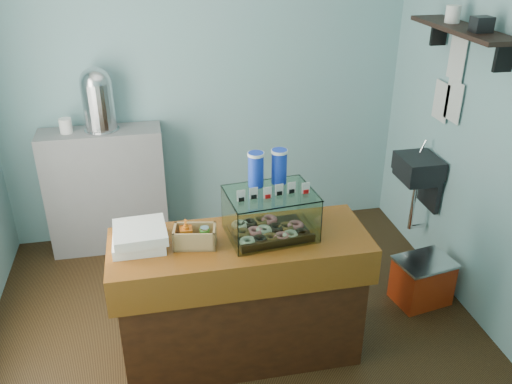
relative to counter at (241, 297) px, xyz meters
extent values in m
plane|color=black|center=(0.00, 0.25, -0.46)|extent=(3.50, 3.50, 0.00)
cube|color=#81BCBB|center=(0.00, 1.75, 0.94)|extent=(3.50, 0.04, 2.80)
cube|color=#81BCBB|center=(0.00, -1.25, 0.94)|extent=(3.50, 0.04, 2.80)
cube|color=#81BCBB|center=(1.75, 0.25, 0.94)|extent=(0.04, 3.00, 2.80)
cube|color=black|center=(1.58, 0.80, 0.44)|extent=(0.30, 0.35, 0.15)
cube|color=black|center=(1.71, 0.80, 0.24)|extent=(0.04, 0.30, 0.35)
cylinder|color=silver|center=(1.65, 0.90, 0.56)|extent=(0.02, 0.02, 0.12)
cylinder|color=silver|center=(1.58, 0.80, 0.09)|extent=(0.04, 0.04, 0.45)
cube|color=black|center=(1.60, 0.55, 1.54)|extent=(0.25, 1.00, 0.03)
cube|color=black|center=(1.67, 0.15, 1.44)|extent=(0.12, 0.03, 0.18)
cube|color=black|center=(1.67, 0.95, 1.44)|extent=(0.12, 0.03, 0.18)
cube|color=silver|center=(1.73, 0.70, 0.99)|extent=(0.01, 0.21, 0.30)
cube|color=silver|center=(1.73, 0.87, 0.94)|extent=(0.01, 0.21, 0.30)
cube|color=silver|center=(1.73, 0.75, 1.29)|extent=(0.01, 0.21, 0.30)
cube|color=#48200E|center=(0.00, 0.00, -0.04)|extent=(1.50, 0.56, 0.84)
cube|color=#512B0A|center=(0.00, 0.00, 0.41)|extent=(1.60, 0.60, 0.06)
cube|color=#512B0A|center=(0.00, -0.28, 0.29)|extent=(1.60, 0.04, 0.18)
cube|color=gray|center=(-0.90, 1.57, 0.09)|extent=(1.00, 0.32, 1.10)
cube|color=black|center=(0.19, 0.03, 0.45)|extent=(0.50, 0.38, 0.02)
torus|color=beige|center=(0.03, -0.10, 0.48)|extent=(0.10, 0.10, 0.03)
torus|color=black|center=(0.10, -0.09, 0.48)|extent=(0.10, 0.10, 0.03)
torus|color=brown|center=(0.17, -0.08, 0.48)|extent=(0.10, 0.10, 0.03)
torus|color=#EA6E7D|center=(0.24, -0.07, 0.48)|extent=(0.10, 0.10, 0.03)
torus|color=beige|center=(0.31, -0.07, 0.48)|extent=(0.10, 0.10, 0.03)
torus|color=black|center=(0.38, -0.06, 0.48)|extent=(0.10, 0.10, 0.03)
torus|color=brown|center=(0.02, 0.01, 0.48)|extent=(0.10, 0.10, 0.03)
torus|color=#EA6E7D|center=(0.09, 0.02, 0.48)|extent=(0.10, 0.10, 0.03)
torus|color=beige|center=(0.16, 0.02, 0.48)|extent=(0.10, 0.10, 0.03)
torus|color=black|center=(0.23, 0.03, 0.48)|extent=(0.10, 0.10, 0.03)
torus|color=brown|center=(0.30, 0.04, 0.48)|extent=(0.10, 0.10, 0.03)
torus|color=#EA6E7D|center=(0.36, 0.04, 0.48)|extent=(0.10, 0.10, 0.03)
torus|color=beige|center=(0.01, 0.11, 0.48)|extent=(0.10, 0.10, 0.03)
torus|color=black|center=(0.08, 0.12, 0.48)|extent=(0.10, 0.10, 0.03)
torus|color=brown|center=(0.15, 0.13, 0.48)|extent=(0.10, 0.10, 0.03)
torus|color=#EA6E7D|center=(0.22, 0.13, 0.48)|extent=(0.10, 0.10, 0.03)
cube|color=white|center=(0.21, -0.16, 0.58)|extent=(0.51, 0.06, 0.28)
cube|color=white|center=(0.17, 0.21, 0.58)|extent=(0.51, 0.06, 0.28)
cube|color=white|center=(-0.06, 0.00, 0.58)|extent=(0.04, 0.37, 0.28)
cube|color=white|center=(0.45, 0.05, 0.58)|extent=(0.04, 0.37, 0.28)
cube|color=white|center=(0.19, 0.03, 0.73)|extent=(0.56, 0.44, 0.01)
cube|color=silver|center=(0.00, -0.04, 0.76)|extent=(0.05, 0.01, 0.07)
cube|color=black|center=(0.00, -0.04, 0.74)|extent=(0.03, 0.02, 0.02)
cube|color=silver|center=(0.08, -0.03, 0.76)|extent=(0.05, 0.01, 0.07)
cube|color=black|center=(0.08, -0.03, 0.74)|extent=(0.03, 0.02, 0.02)
cube|color=silver|center=(0.16, -0.03, 0.76)|extent=(0.05, 0.01, 0.07)
cube|color=#B50E0E|center=(0.16, -0.03, 0.74)|extent=(0.03, 0.02, 0.02)
cube|color=silver|center=(0.24, -0.02, 0.76)|extent=(0.05, 0.01, 0.07)
cube|color=black|center=(0.24, -0.02, 0.74)|extent=(0.03, 0.02, 0.02)
cube|color=silver|center=(0.32, -0.01, 0.76)|extent=(0.05, 0.01, 0.07)
cube|color=black|center=(0.32, -0.01, 0.74)|extent=(0.03, 0.02, 0.02)
cube|color=silver|center=(0.40, 0.00, 0.76)|extent=(0.05, 0.01, 0.07)
cube|color=#B50E0E|center=(0.40, 0.00, 0.74)|extent=(0.03, 0.02, 0.02)
cylinder|color=blue|center=(0.13, 0.14, 0.84)|extent=(0.09, 0.09, 0.22)
cylinder|color=white|center=(0.13, 0.14, 0.94)|extent=(0.10, 0.10, 0.02)
cylinder|color=blue|center=(0.27, 0.15, 0.84)|extent=(0.09, 0.09, 0.22)
cylinder|color=white|center=(0.27, 0.15, 0.94)|extent=(0.10, 0.10, 0.02)
cube|color=tan|center=(-0.28, -0.01, 0.45)|extent=(0.27, 0.19, 0.01)
cube|color=tan|center=(-0.29, -0.08, 0.50)|extent=(0.25, 0.06, 0.12)
cube|color=tan|center=(-0.26, 0.06, 0.50)|extent=(0.25, 0.06, 0.12)
cube|color=tan|center=(-0.39, 0.01, 0.50)|extent=(0.04, 0.15, 0.12)
cube|color=tan|center=(-0.16, -0.03, 0.50)|extent=(0.04, 0.15, 0.12)
imported|color=#D46213|center=(-0.32, 0.00, 0.53)|extent=(0.08, 0.09, 0.16)
cylinder|color=#307B21|center=(-0.22, -0.02, 0.50)|extent=(0.06, 0.06, 0.10)
cylinder|color=silver|center=(-0.22, -0.02, 0.56)|extent=(0.05, 0.05, 0.01)
cube|color=white|center=(-0.60, 0.06, 0.47)|extent=(0.31, 0.31, 0.06)
cube|color=white|center=(-0.59, 0.05, 0.53)|extent=(0.32, 0.32, 0.06)
cylinder|color=silver|center=(-0.87, 1.59, 0.65)|extent=(0.28, 0.28, 0.01)
cylinder|color=silver|center=(-0.87, 1.59, 0.84)|extent=(0.25, 0.25, 0.38)
sphere|color=silver|center=(-0.87, 1.59, 1.04)|extent=(0.25, 0.25, 0.25)
cube|color=#B02C0E|center=(1.45, 0.28, -0.29)|extent=(0.44, 0.36, 0.34)
cube|color=silver|center=(1.45, 0.28, -0.10)|extent=(0.46, 0.38, 0.02)
camera|label=1|loc=(-0.47, -2.78, 2.19)|focal=38.00mm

